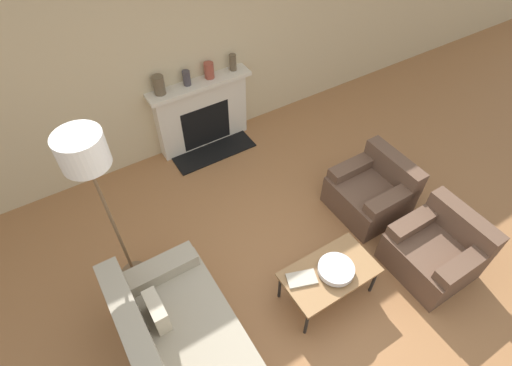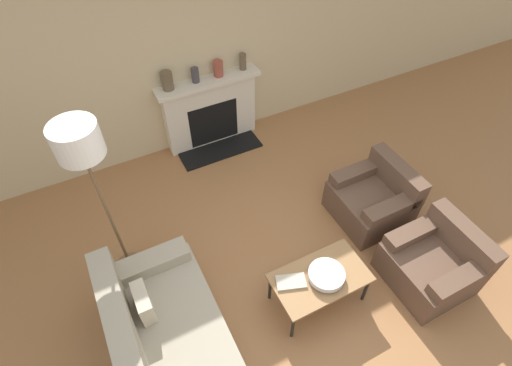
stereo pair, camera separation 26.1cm
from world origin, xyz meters
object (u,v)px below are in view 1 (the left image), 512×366
armchair_far (372,192)px  floor_lamp (87,163)px  mantel_vase_center_left (187,78)px  mantel_vase_right (233,62)px  fireplace (203,115)px  mantel_vase_center_right (209,70)px  book (302,279)px  armchair_near (436,250)px  couch (189,361)px  coffee_table (330,274)px  bowl (336,269)px  mantel_vase_left (159,85)px

armchair_far → floor_lamp: size_ratio=0.41×
mantel_vase_center_left → mantel_vase_right: bearing=0.0°
fireplace → mantel_vase_center_right: size_ratio=6.80×
mantel_vase_center_right → mantel_vase_center_left: bearing=180.0°
book → armchair_near: bearing=3.9°
book → mantel_vase_right: size_ratio=1.47×
couch → coffee_table: size_ratio=2.07×
armchair_near → armchair_far: (0.00, 0.97, 0.00)m
armchair_near → floor_lamp: floor_lamp is taller
couch → floor_lamp: 1.86m
coffee_table → mantel_vase_center_right: bearing=85.9°
couch → armchair_far: 2.76m
bowl → mantel_vase_center_right: (0.16, 2.84, 0.63)m
coffee_table → mantel_vase_left: (-0.47, 2.81, 0.73)m
armchair_far → bowl: armchair_far is taller
book → mantel_vase_center_right: bearing=99.4°
couch → mantel_vase_right: (2.05, 2.80, 0.81)m
couch → bowl: bearing=-91.5°
floor_lamp → mantel_vase_center_right: 2.45m
fireplace → coffee_table: 2.80m
mantel_vase_right → mantel_vase_center_right: bearing=180.0°
couch → book: bearing=-86.8°
coffee_table → mantel_vase_center_left: (-0.11, 2.81, 0.71)m
mantel_vase_center_left → mantel_vase_right: (0.66, 0.00, 0.01)m
fireplace → couch: 3.19m
fireplace → mantel_vase_center_right: mantel_vase_center_right is taller
mantel_vase_center_left → mantel_vase_center_right: (0.31, 0.00, 0.01)m
armchair_near → mantel_vase_right: 3.31m
coffee_table → book: bearing=164.7°
fireplace → bowl: fireplace is taller
floor_lamp → mantel_vase_left: (1.13, 1.55, -0.55)m
bowl → mantel_vase_left: mantel_vase_left is taller
fireplace → coffee_table: (-0.04, -2.80, -0.10)m
coffee_table → couch: bearing=179.6°
mantel_vase_center_right → bowl: bearing=-93.3°
couch → mantel_vase_center_left: (1.39, 2.80, 0.80)m
armchair_near → book: size_ratio=2.52×
couch → mantel_vase_center_left: mantel_vase_center_left is taller
armchair_near → bowl: bearing=-104.6°
armchair_far → book: bearing=-68.8°
couch → armchair_near: couch is taller
armchair_near → book: 1.53m
fireplace → book: bearing=-96.7°
armchair_near → mantel_vase_center_left: (-1.30, 3.14, 0.82)m
armchair_far → bowl: 1.34m
bowl → book: size_ratio=1.10×
fireplace → book: size_ratio=4.40×
book → floor_lamp: size_ratio=0.16×
fireplace → mantel_vase_center_left: 0.63m
mantel_vase_left → mantel_vase_center_left: bearing=0.0°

